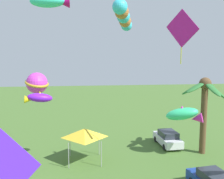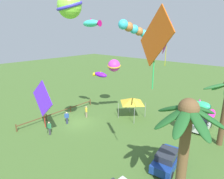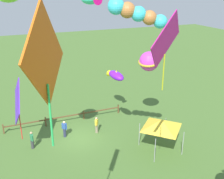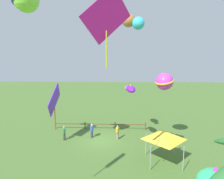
{
  "view_description": "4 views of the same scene",
  "coord_description": "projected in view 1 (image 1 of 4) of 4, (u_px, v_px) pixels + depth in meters",
  "views": [
    {
      "loc": [
        15.41,
        4.07,
        9.01
      ],
      "look_at": [
        -1.02,
        6.0,
        6.77
      ],
      "focal_mm": 41.66,
      "sensor_mm": 36.0,
      "label": 1
    },
    {
      "loc": [
        14.33,
        18.36,
        11.18
      ],
      "look_at": [
        0.45,
        6.2,
        5.77
      ],
      "focal_mm": 31.26,
      "sensor_mm": 36.0,
      "label": 2
    },
    {
      "loc": [
        5.25,
        20.77,
        12.97
      ],
      "look_at": [
        -1.09,
        5.22,
        6.5
      ],
      "focal_mm": 43.37,
      "sensor_mm": 36.0,
      "label": 3
    },
    {
      "loc": [
        -2.02,
        19.73,
        8.69
      ],
      "look_at": [
        -1.49,
        5.87,
        6.62
      ],
      "focal_mm": 30.27,
      "sensor_mm": 36.0,
      "label": 4
    }
  ],
  "objects": [
    {
      "name": "kite_diamond_2",
      "position": [
        182.0,
        29.0,
        17.1
      ],
      "size": [
        2.3,
        1.4,
        3.65
      ],
      "color": "#B71882"
    },
    {
      "name": "kite_fish_0",
      "position": [
        38.0,
        98.0,
        18.29
      ],
      "size": [
        1.25,
        2.1,
        0.88
      ],
      "color": "#791BEC"
    },
    {
      "name": "spectator_0",
      "position": [
        15.0,
        176.0,
        17.57
      ],
      "size": [
        0.4,
        0.48,
        1.59
      ],
      "color": "gray",
      "rests_on": "ground"
    },
    {
      "name": "kite_fish_4",
      "position": [
        50.0,
        1.0,
        15.26
      ],
      "size": [
        1.24,
        2.39,
        0.97
      ],
      "color": "#3CE2CB"
    },
    {
      "name": "kite_ball_7",
      "position": [
        37.0,
        83.0,
        21.59
      ],
      "size": [
        2.73,
        2.73,
        1.77
      ],
      "color": "#DB3CCD"
    },
    {
      "name": "parked_car_1",
      "position": [
        168.0,
        138.0,
        25.78
      ],
      "size": [
        4.0,
        1.94,
        1.51
      ],
      "color": "silver",
      "rests_on": "ground"
    },
    {
      "name": "palm_tree_1",
      "position": [
        204.0,
        98.0,
        23.29
      ],
      "size": [
        4.48,
        4.14,
        6.99
      ],
      "color": "brown",
      "rests_on": "ground"
    },
    {
      "name": "kite_tube_1",
      "position": [
        123.0,
        15.0,
        16.98
      ],
      "size": [
        3.24,
        1.7,
        1.71
      ],
      "color": "#39CBE5"
    },
    {
      "name": "kite_fish_5",
      "position": [
        184.0,
        114.0,
        22.55
      ],
      "size": [
        2.64,
        3.44,
        1.68
      ],
      "color": "#37E591"
    },
    {
      "name": "festival_tent",
      "position": [
        85.0,
        133.0,
        21.82
      ],
      "size": [
        2.86,
        2.86,
        2.85
      ],
      "color": "#9E9EA3",
      "rests_on": "ground"
    }
  ]
}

